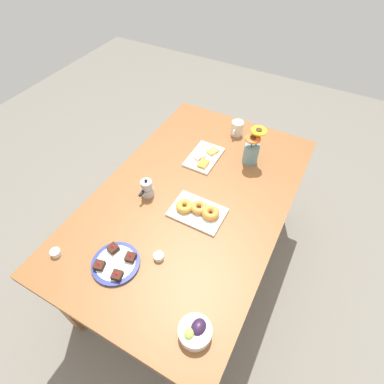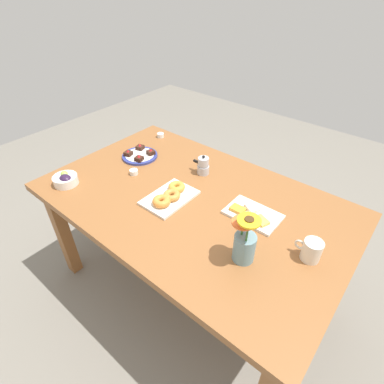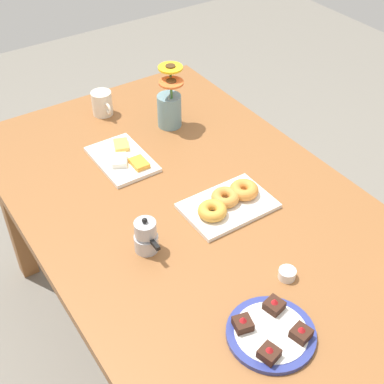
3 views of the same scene
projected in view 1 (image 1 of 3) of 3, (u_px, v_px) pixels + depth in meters
ground_plane at (192, 262)px, 2.20m from camera, size 6.00×6.00×0.00m
dining_table at (192, 206)px, 1.71m from camera, size 1.60×1.00×0.74m
coffee_mug at (237, 128)px, 1.98m from camera, size 0.11×0.08×0.09m
grape_bowl at (195, 331)px, 1.16m from camera, size 0.13×0.13×0.07m
cheese_platter at (204, 157)px, 1.85m from camera, size 0.26×0.17×0.03m
croissant_platter at (198, 211)px, 1.56m from camera, size 0.19×0.28×0.05m
jam_cup_honey at (56, 253)px, 1.40m from camera, size 0.05×0.05×0.03m
jam_cup_berry at (159, 256)px, 1.39m from camera, size 0.05×0.05×0.03m
dessert_plate at (116, 263)px, 1.37m from camera, size 0.22×0.22×0.05m
flower_vase at (252, 151)px, 1.77m from camera, size 0.12×0.11×0.24m
moka_pot at (147, 189)px, 1.62m from camera, size 0.11×0.07×0.12m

